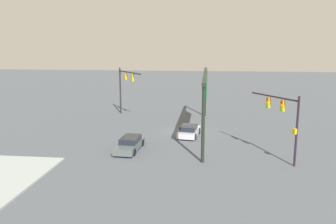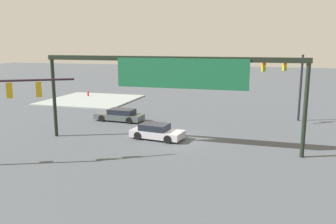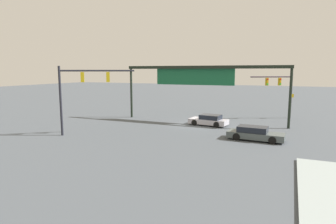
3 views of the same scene
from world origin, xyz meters
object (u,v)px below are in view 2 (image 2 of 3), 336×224
(traffic_signal_opposite_side, at_px, (6,102))
(fire_hydrant_on_curb, at_px, (88,94))
(traffic_signal_near_corner, at_px, (286,75))
(sedan_car_waiting_far, at_px, (120,115))
(sedan_car_approaching, at_px, (157,132))

(traffic_signal_opposite_side, bearing_deg, fire_hydrant_on_curb, 77.49)
(traffic_signal_near_corner, distance_m, sedan_car_waiting_far, 16.56)
(sedan_car_waiting_far, bearing_deg, traffic_signal_opposite_side, 86.80)
(sedan_car_approaching, distance_m, sedan_car_waiting_far, 7.59)
(traffic_signal_near_corner, bearing_deg, sedan_car_waiting_far, -21.08)
(traffic_signal_opposite_side, height_order, sedan_car_approaching, traffic_signal_opposite_side)
(traffic_signal_opposite_side, bearing_deg, sedan_car_approaching, 17.13)
(traffic_signal_near_corner, height_order, sedan_car_waiting_far, traffic_signal_near_corner)
(traffic_signal_near_corner, height_order, fire_hydrant_on_curb, traffic_signal_near_corner)
(traffic_signal_near_corner, height_order, traffic_signal_opposite_side, traffic_signal_near_corner)
(sedan_car_approaching, bearing_deg, sedan_car_waiting_far, 144.41)
(traffic_signal_opposite_side, relative_size, fire_hydrant_on_curb, 8.01)
(traffic_signal_opposite_side, distance_m, sedan_car_waiting_far, 13.85)
(traffic_signal_opposite_side, xyz_separation_m, sedan_car_waiting_far, (-1.50, -13.34, -3.42))
(sedan_car_waiting_far, bearing_deg, fire_hydrant_on_curb, -47.07)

